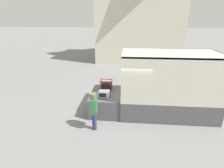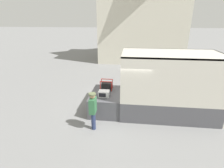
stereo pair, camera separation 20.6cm
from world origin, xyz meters
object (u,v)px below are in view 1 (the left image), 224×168
box_truck (201,97)px  microwave (104,94)px  worker_person (94,108)px  portable_generator (106,86)px

box_truck → microwave: (-4.54, -0.42, 0.17)m
worker_person → microwave: bearing=79.2°
microwave → worker_person: size_ratio=0.31×
worker_person → portable_generator: bearing=83.2°
box_truck → portable_generator: bearing=174.5°
box_truck → portable_generator: (-4.53, 0.43, 0.22)m
box_truck → microwave: box_truck is taller
microwave → portable_generator: 0.85m
box_truck → microwave: 4.56m
portable_generator → worker_person: (-0.26, -2.15, -0.13)m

